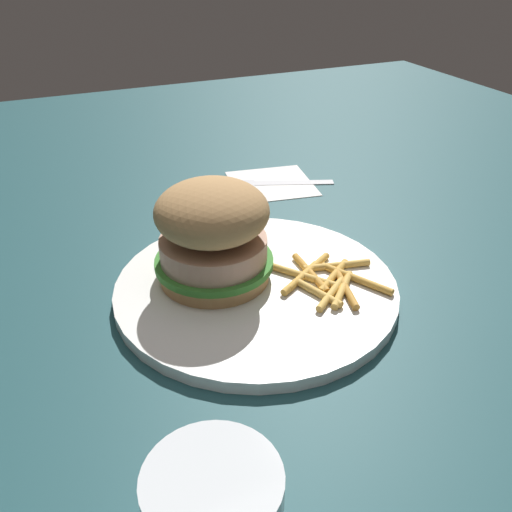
{
  "coord_description": "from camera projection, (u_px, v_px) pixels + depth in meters",
  "views": [
    {
      "loc": [
        0.16,
        0.42,
        0.31
      ],
      "look_at": [
        -0.01,
        0.03,
        0.04
      ],
      "focal_mm": 38.0,
      "sensor_mm": 36.0,
      "label": 1
    }
  ],
  "objects": [
    {
      "name": "ground_plane",
      "position": [
        235.0,
        282.0,
        0.54
      ],
      "size": [
        1.6,
        1.6,
        0.0
      ],
      "primitive_type": "plane",
      "color": "#1E474C"
    },
    {
      "name": "napkin",
      "position": [
        272.0,
        183.0,
        0.75
      ],
      "size": [
        0.13,
        0.13,
        0.0
      ],
      "primitive_type": "cube",
      "rotation": [
        0.0,
        0.0,
        -0.16
      ],
      "color": "white",
      "rests_on": "ground_plane"
    },
    {
      "name": "sandwich",
      "position": [
        212.0,
        231.0,
        0.51
      ],
      "size": [
        0.11,
        0.11,
        0.1
      ],
      "color": "tan",
      "rests_on": "plate"
    },
    {
      "name": "plate",
      "position": [
        256.0,
        288.0,
        0.53
      ],
      "size": [
        0.27,
        0.27,
        0.01
      ],
      "primitive_type": "cylinder",
      "color": "white",
      "rests_on": "ground_plane"
    },
    {
      "name": "fries_pile",
      "position": [
        325.0,
        279.0,
        0.52
      ],
      "size": [
        0.11,
        0.1,
        0.01
      ],
      "color": "gold",
      "rests_on": "plate"
    },
    {
      "name": "fork",
      "position": [
        270.0,
        181.0,
        0.75
      ],
      "size": [
        0.17,
        0.08,
        0.0
      ],
      "color": "silver",
      "rests_on": "napkin"
    }
  ]
}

